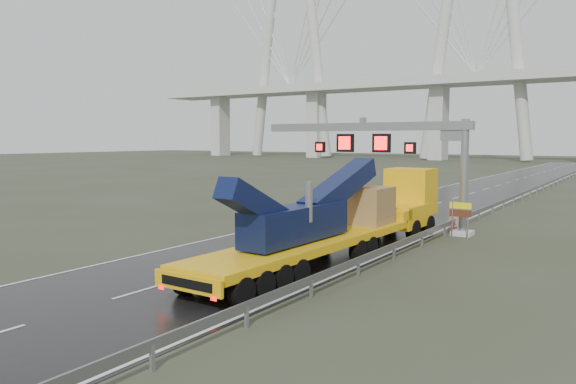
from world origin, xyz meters
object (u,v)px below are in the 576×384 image
Objects in this scene: heavy_haul_truck at (354,216)px; exit_sign_pair at (460,213)px; sign_gantry at (392,144)px; striped_barrier at (455,223)px.

exit_sign_pair is at bearing 64.27° from heavy_haul_truck.
sign_gantry is at bearing 101.30° from heavy_haul_truck.
striped_barrier is (2.48, 9.57, -1.37)m from heavy_haul_truck.
sign_gantry is 9.13m from heavy_haul_truck.
sign_gantry is 6.52m from striped_barrier.
sign_gantry is at bearing -142.16° from striped_barrier.
heavy_haul_truck is at bearing -85.65° from striped_barrier.
heavy_haul_truck is 7.82m from exit_sign_pair.
heavy_haul_truck is 9.48× the size of exit_sign_pair.
heavy_haul_truck is (1.42, -8.23, -3.69)m from sign_gantry.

